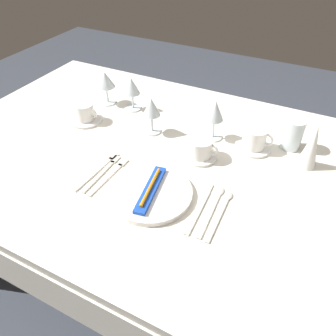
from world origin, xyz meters
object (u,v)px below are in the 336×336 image
Objects in this scene: spoon_soup at (214,205)px; wine_glass_far at (105,81)px; coffee_cup_far at (255,138)px; wine_glass_left at (215,113)px; dinner_plate at (151,193)px; dinner_knife at (199,209)px; napkin_folded at (312,146)px; wine_glass_right at (132,88)px; spoon_dessert at (222,209)px; drink_tumbler at (293,134)px; fork_inner at (103,172)px; toothbrush_package at (150,189)px; coffee_cup_right at (201,147)px; fork_outer at (110,175)px; coffee_cup_left at (85,112)px; fork_salad at (99,169)px; wine_glass_centre at (151,109)px.

spoon_soup is 1.52× the size of wine_glass_far.
coffee_cup_far is 0.70× the size of wine_glass_left.
dinner_plate reaches higher than dinner_knife.
napkin_folded is (0.22, 0.32, 0.08)m from spoon_soup.
wine_glass_right is at bearing 127.13° from dinner_plate.
drink_tumbler is (0.12, 0.41, 0.06)m from spoon_dessert.
dinner_knife is (0.35, -0.01, 0.00)m from fork_inner.
drink_tumbler is at bearing 38.73° from fork_inner.
toothbrush_package reaches higher than spoon_dessert.
wine_glass_far is (-0.52, 0.18, 0.06)m from coffee_cup_right.
spoon_dessert is at bearing -29.80° from wine_glass_far.
coffee_cup_right reaches higher than fork_outer.
dinner_plate is 0.22m from spoon_dessert.
toothbrush_package is 0.16m from dinner_knife.
dinner_knife is 0.07m from spoon_dessert.
dinner_plate is 0.52m from coffee_cup_left.
dinner_plate is 1.15× the size of fork_salad.
napkin_folded reaches higher than dinner_knife.
wine_glass_centre is at bearing -169.77° from coffee_cup_far.
coffee_cup_right is (-0.13, 0.20, 0.04)m from spoon_soup.
fork_inner is at bearing -95.81° from wine_glass_centre.
spoon_soup is 0.38m from wine_glass_left.
dinner_knife is 0.48m from drink_tumbler.
drink_tumbler reaches higher than fork_outer.
toothbrush_package is 1.94× the size of coffee_cup_right.
fork_outer is 0.31m from wine_glass_centre.
napkin_folded is at bearing 42.14° from toothbrush_package.
coffee_cup_left is 0.91× the size of coffee_cup_far.
wine_glass_left is at bearing 81.10° from toothbrush_package.
coffee_cup_right is 0.74× the size of wine_glass_centre.
wine_glass_right reaches higher than coffee_cup_right.
drink_tumbler is at bearing 70.09° from spoon_soup.
wine_glass_centre is (-0.39, 0.27, 0.10)m from spoon_dessert.
fork_salad is at bearing -140.77° from coffee_cup_far.
wine_glass_centre is at bearing 144.87° from spoon_dessert.
coffee_cup_right reaches higher than spoon_soup.
wine_glass_left is at bearing 52.21° from fork_salad.
fork_salad is 0.70m from drink_tumbler.
coffee_cup_far is 0.74× the size of wine_glass_centre.
spoon_dessert reaches higher than fork_outer.
wine_glass_centre is 0.94× the size of wine_glass_left.
coffee_cup_right is (-0.16, 0.21, 0.04)m from spoon_dessert.
drink_tumbler is (0.67, 0.02, -0.04)m from wine_glass_right.
coffee_cup_right is 0.67× the size of napkin_folded.
fork_inner is 1.90× the size of coffee_cup_far.
wine_glass_right is at bearing 143.31° from spoon_soup.
coffee_cup_left is at bearing 149.90° from dinner_plate.
coffee_cup_left reaches higher than fork_outer.
coffee_cup_left is at bearing 134.87° from fork_salad.
coffee_cup_far is at bearing 60.17° from dinner_plate.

